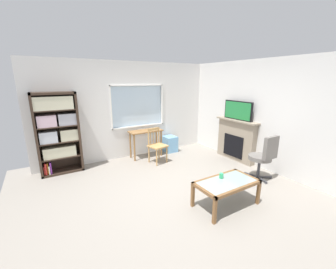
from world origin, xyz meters
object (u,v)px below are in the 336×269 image
at_px(desk_under_window, 146,136).
at_px(fireplace, 236,140).
at_px(wooden_chair, 157,145).
at_px(coffee_table, 227,185).
at_px(bookshelf, 57,129).
at_px(office_chair, 264,155).
at_px(tv, 238,110).
at_px(sippy_cup, 221,176).
at_px(plastic_drawer_unit, 170,144).

relative_size(desk_under_window, fireplace, 0.73).
distance_m(wooden_chair, coffee_table, 2.37).
relative_size(bookshelf, office_chair, 1.86).
distance_m(bookshelf, tv, 4.39).
relative_size(wooden_chair, sippy_cup, 10.00).
distance_m(office_chair, coffee_table, 1.44).
xyz_separation_m(wooden_chair, fireplace, (1.91, -0.92, 0.09)).
distance_m(plastic_drawer_unit, fireplace, 1.91).
xyz_separation_m(fireplace, coffee_table, (-1.85, -1.45, -0.17)).
distance_m(coffee_table, sippy_cup, 0.18).
xyz_separation_m(plastic_drawer_unit, tv, (1.15, -1.48, 1.11)).
distance_m(bookshelf, office_chair, 4.57).
height_order(bookshelf, tv, bookshelf).
xyz_separation_m(desk_under_window, sippy_cup, (0.14, -2.74, -0.12)).
distance_m(fireplace, tv, 0.79).
bearing_deg(wooden_chair, tv, -25.91).
bearing_deg(plastic_drawer_unit, tv, -52.30).
bearing_deg(tv, wooden_chair, 154.09).
bearing_deg(wooden_chair, bookshelf, 164.29).
distance_m(plastic_drawer_unit, tv, 2.18).
relative_size(plastic_drawer_unit, office_chair, 0.46).
xyz_separation_m(desk_under_window, wooden_chair, (0.07, -0.51, -0.15)).
bearing_deg(office_chair, tv, 69.35).
bearing_deg(sippy_cup, fireplace, 35.41).
relative_size(bookshelf, tv, 2.16).
height_order(fireplace, office_chair, fireplace).
distance_m(desk_under_window, plastic_drawer_unit, 0.90).
distance_m(fireplace, sippy_cup, 2.26).
distance_m(bookshelf, fireplace, 4.42).
relative_size(bookshelf, desk_under_window, 2.03).
distance_m(bookshelf, wooden_chair, 2.36).
bearing_deg(coffee_table, office_chair, 11.83).
xyz_separation_m(bookshelf, plastic_drawer_unit, (2.95, -0.06, -0.80)).
height_order(desk_under_window, plastic_drawer_unit, desk_under_window).
bearing_deg(fireplace, plastic_drawer_unit, 128.13).
bearing_deg(fireplace, desk_under_window, 144.05).
bearing_deg(sippy_cup, bookshelf, 128.60).
xyz_separation_m(wooden_chair, coffee_table, (0.06, -2.37, -0.08)).
relative_size(office_chair, coffee_table, 0.93).
xyz_separation_m(bookshelf, office_chair, (3.66, -2.70, -0.48)).
height_order(fireplace, sippy_cup, fireplace).
height_order(plastic_drawer_unit, coffee_table, plastic_drawer_unit).
height_order(bookshelf, sippy_cup, bookshelf).
distance_m(wooden_chair, office_chair, 2.54).
bearing_deg(tv, bookshelf, 159.41).
height_order(desk_under_window, sippy_cup, desk_under_window).
bearing_deg(sippy_cup, coffee_table, -93.18).
relative_size(wooden_chair, tv, 1.05).
distance_m(tv, coffee_table, 2.52).
bearing_deg(desk_under_window, plastic_drawer_unit, 3.52).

